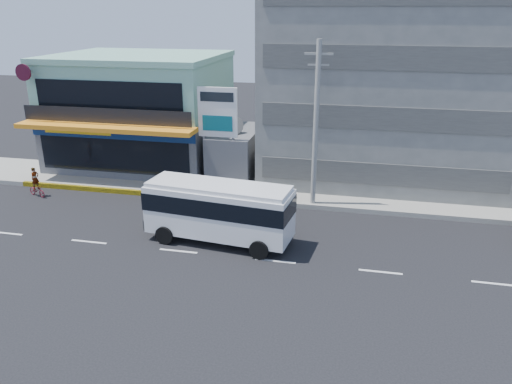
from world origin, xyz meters
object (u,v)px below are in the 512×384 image
satellite_dish (233,133)px  motorcycle_rider (37,187)px  shop_building (142,113)px  minibus (219,208)px  utility_pole_near (316,125)px  sedan (247,224)px  billboard (218,118)px  concrete_building (386,78)px

satellite_dish → motorcycle_rider: satellite_dish is taller
shop_building → minibus: size_ratio=1.58×
utility_pole_near → minibus: size_ratio=1.27×
utility_pole_near → minibus: 7.93m
utility_pole_near → sedan: (-3.00, -5.01, -4.38)m
billboard → minibus: billboard is taller
satellite_dish → motorcycle_rider: bearing=-155.0°
motorcycle_rider → satellite_dish: bearing=25.0°
shop_building → billboard: bearing=-32.3°
sedan → shop_building: bearing=30.8°
concrete_building → billboard: 12.17m
concrete_building → shop_building: bearing=-176.6°
satellite_dish → motorcycle_rider: 13.37m
concrete_building → billboard: bearing=-151.1°
shop_building → sedan: bearing=-46.4°
shop_building → motorcycle_rider: shop_building is taller
concrete_building → utility_pole_near: concrete_building is taller
shop_building → sedan: 16.27m
minibus → motorcycle_rider: size_ratio=4.03×
satellite_dish → minibus: size_ratio=0.19×
shop_building → utility_pole_near: size_ratio=1.24×
utility_pole_near → minibus: bearing=-126.1°
satellite_dish → shop_building: bearing=159.8°
shop_building → billboard: (7.50, -4.75, 0.93)m
concrete_building → motorcycle_rider: size_ratio=8.22×
shop_building → utility_pole_near: 15.50m
shop_building → utility_pole_near: (14.00, -6.55, 1.15)m
minibus → sedan: (1.27, 0.84, -1.13)m
concrete_building → sedan: size_ratio=3.53×
concrete_building → billboard: (-10.50, -5.80, -2.07)m
concrete_building → motorcycle_rider: concrete_building is taller
billboard → satellite_dish: bearing=74.5°
shop_building → concrete_building: concrete_building is taller
utility_pole_near → billboard: bearing=164.5°
concrete_building → sedan: 15.71m
billboard → sedan: bearing=-62.8°
minibus → billboard: bearing=106.3°
satellite_dish → utility_pole_near: bearing=-31.0°
concrete_building → sedan: (-7.00, -12.61, -6.23)m
utility_pole_near → motorcycle_rider: bearing=-173.9°
shop_building → billboard: size_ratio=1.80×
billboard → minibus: 8.52m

